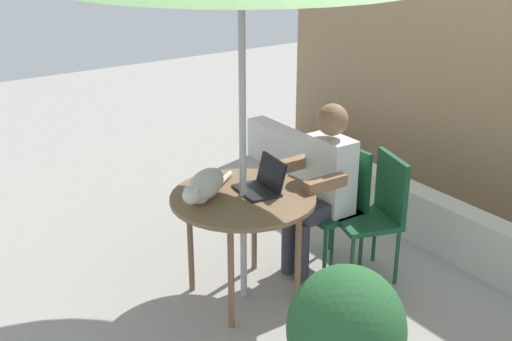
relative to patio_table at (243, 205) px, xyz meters
name	(u,v)px	position (x,y,z in m)	size (l,w,h in m)	color
ground_plane	(244,295)	(0.00, 0.00, -0.68)	(14.00, 14.00, 0.00)	gray
fence_back	(487,100)	(0.00, 2.38, 0.32)	(4.99, 0.08, 2.00)	#937756
planter_wall_low	(412,211)	(0.00, 1.61, -0.47)	(4.49, 0.20, 0.41)	beige
patio_table	(243,205)	(0.00, 0.00, 0.00)	(0.94, 0.94, 0.75)	brown
chair_occupied	(339,197)	(0.00, 0.82, -0.15)	(0.40, 0.40, 0.90)	#194C2D
chair_empty	(378,207)	(0.28, 0.93, -0.15)	(0.50, 0.50, 0.90)	#194C2D
person_seated	(323,180)	(0.00, 0.66, 0.02)	(0.48, 0.48, 1.24)	white
laptop	(264,182)	(0.01, 0.16, 0.13)	(0.33, 0.28, 0.21)	black
cat	(204,186)	(-0.10, -0.22, 0.15)	(0.42, 0.56, 0.17)	silver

